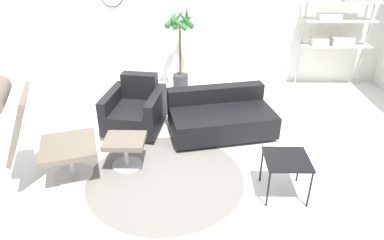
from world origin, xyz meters
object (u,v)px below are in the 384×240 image
couch_low (220,117)px  lounge_chair (31,125)px  side_table (287,162)px  armchair_red (135,111)px  ottoman (125,146)px  shelf_unit (340,22)px  potted_plant (180,48)px

couch_low → lounge_chair: bearing=16.7°
lounge_chair → side_table: 2.70m
armchair_red → couch_low: (1.21, -0.09, -0.05)m
side_table → ottoman: bearing=165.2°
lounge_chair → ottoman: lounge_chair is taller
couch_low → ottoman: bearing=23.6°
armchair_red → shelf_unit: (3.32, 1.63, 0.91)m
armchair_red → couch_low: bearing=-176.4°
potted_plant → couch_low: bearing=-68.0°
lounge_chair → potted_plant: potted_plant is taller
lounge_chair → potted_plant: (1.44, 2.73, 0.04)m
couch_low → shelf_unit: 2.88m
potted_plant → armchair_red: bearing=-111.4°
lounge_chair → couch_low: size_ratio=0.78×
ottoman → side_table: bearing=-14.8°
ottoman → armchair_red: 0.95m
lounge_chair → couch_low: (2.07, 1.16, -0.50)m
ottoman → armchair_red: size_ratio=0.51×
armchair_red → ottoman: bearing=99.7°
ottoman → armchair_red: bearing=92.1°
side_table → shelf_unit: (1.50, 3.05, 0.77)m
potted_plant → lounge_chair: bearing=-117.8°
side_table → potted_plant: 3.17m
lounge_chair → ottoman: bearing=90.0°
lounge_chair → side_table: lounge_chair is taller
couch_low → side_table: (0.60, -1.33, 0.18)m
side_table → potted_plant: bearing=113.1°
couch_low → armchair_red: bearing=-16.7°
shelf_unit → side_table: bearing=-116.2°
lounge_chair → shelf_unit: (4.17, 2.88, 0.45)m
ottoman → lounge_chair: bearing=-161.4°
potted_plant → side_table: bearing=-66.9°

